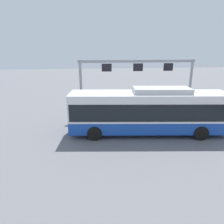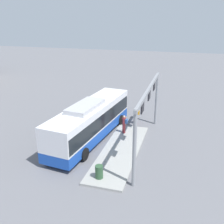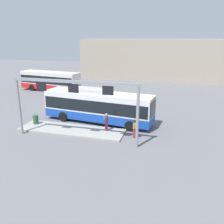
{
  "view_description": "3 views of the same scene",
  "coord_description": "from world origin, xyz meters",
  "px_view_note": "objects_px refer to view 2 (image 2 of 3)",
  "views": [
    {
      "loc": [
        4.45,
        13.79,
        5.93
      ],
      "look_at": [
        2.65,
        -0.32,
        1.68
      ],
      "focal_mm": 32.72,
      "sensor_mm": 36.0,
      "label": 1
    },
    {
      "loc": [
        -19.7,
        -7.6,
        10.27
      ],
      "look_at": [
        3.82,
        -0.78,
        1.22
      ],
      "focal_mm": 42.46,
      "sensor_mm": 36.0,
      "label": 2
    },
    {
      "loc": [
        7.85,
        -22.61,
        8.46
      ],
      "look_at": [
        1.9,
        -1.47,
        1.67
      ],
      "focal_mm": 38.94,
      "sensor_mm": 36.0,
      "label": 3
    }
  ],
  "objects_px": {
    "bus_main": "(91,119)",
    "person_boarding": "(136,115)",
    "trash_bin": "(99,172)",
    "person_waiting_near": "(124,124)"
  },
  "relations": [
    {
      "from": "bus_main",
      "to": "person_boarding",
      "type": "bearing_deg",
      "value": -28.14
    },
    {
      "from": "bus_main",
      "to": "trash_bin",
      "type": "bearing_deg",
      "value": -148.01
    },
    {
      "from": "person_boarding",
      "to": "person_waiting_near",
      "type": "bearing_deg",
      "value": 57.26
    },
    {
      "from": "trash_bin",
      "to": "bus_main",
      "type": "bearing_deg",
      "value": 25.12
    },
    {
      "from": "person_waiting_near",
      "to": "trash_bin",
      "type": "relative_size",
      "value": 1.86
    },
    {
      "from": "bus_main",
      "to": "trash_bin",
      "type": "distance_m",
      "value": 6.37
    },
    {
      "from": "person_waiting_near",
      "to": "bus_main",
      "type": "bearing_deg",
      "value": 49.98
    },
    {
      "from": "person_boarding",
      "to": "bus_main",
      "type": "bearing_deg",
      "value": 33.21
    },
    {
      "from": "person_boarding",
      "to": "trash_bin",
      "type": "relative_size",
      "value": 1.86
    },
    {
      "from": "person_boarding",
      "to": "trash_bin",
      "type": "xyz_separation_m",
      "value": [
        -10.09,
        0.44,
        -0.28
      ]
    }
  ]
}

